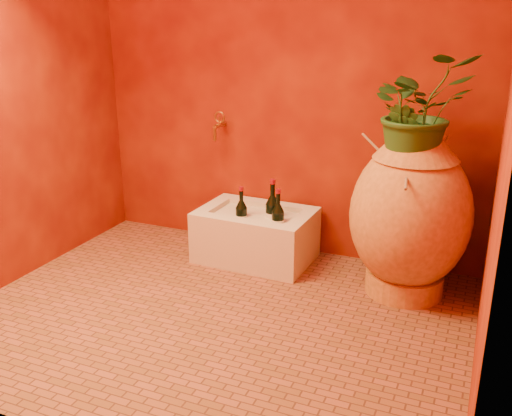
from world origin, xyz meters
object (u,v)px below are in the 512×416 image
at_px(amphora, 410,214).
at_px(wall_tap, 219,124).
at_px(wine_bottle_a, 278,222).
at_px(wine_bottle_c, 241,217).
at_px(wine_bottle_b, 272,215).
at_px(stone_basin, 256,236).

bearing_deg(amphora, wall_tap, 168.29).
height_order(wine_bottle_a, wine_bottle_c, wine_bottle_a).
bearing_deg(wine_bottle_b, wine_bottle_a, -47.18).
relative_size(amphora, wine_bottle_a, 2.91).
bearing_deg(wine_bottle_a, stone_basin, 161.16).
bearing_deg(wine_bottle_a, amphora, -2.76).
distance_m(amphora, wine_bottle_b, 0.85).
xyz_separation_m(stone_basin, wall_tap, (-0.33, 0.17, 0.65)).
bearing_deg(wall_tap, wine_bottle_c, -41.12).
height_order(amphora, stone_basin, amphora).
relative_size(stone_basin, wall_tap, 4.06).
distance_m(amphora, stone_basin, 0.99).
bearing_deg(wine_bottle_a, wall_tap, 155.59).
distance_m(wine_bottle_b, wine_bottle_c, 0.19).
bearing_deg(wine_bottle_a, wine_bottle_c, 179.50).
xyz_separation_m(amphora, wine_bottle_c, (-1.01, 0.04, -0.17)).
bearing_deg(wine_bottle_b, stone_basin, -175.17).
distance_m(stone_basin, wine_bottle_a, 0.22).
bearing_deg(wall_tap, amphora, -11.71).
bearing_deg(wall_tap, wine_bottle_a, -24.41).
height_order(wine_bottle_c, wall_tap, wall_tap).
distance_m(amphora, wine_bottle_a, 0.78).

